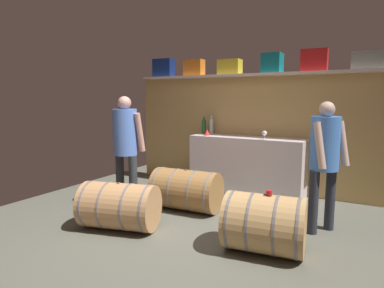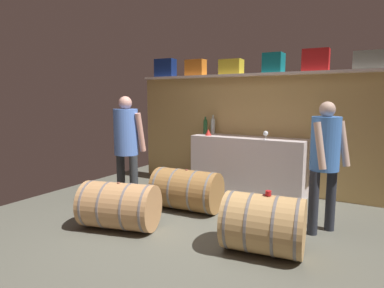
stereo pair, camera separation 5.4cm
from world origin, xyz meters
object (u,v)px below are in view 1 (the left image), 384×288
toolcase_orange (194,68)px  visitor_tasting (325,153)px  tasting_cup (269,193)px  wine_bottle_clear (211,125)px  work_cabinet (246,165)px  winemaker_pouring (126,140)px  wine_barrel_far (119,206)px  wine_bottle_green (204,126)px  red_funnel (207,132)px  toolcase_navy (164,68)px  wine_barrel_near (264,224)px  toolcase_red (314,60)px  wine_barrel_flank (186,190)px  wine_glass (264,134)px  toolcase_teal (272,63)px  toolcase_grey (369,60)px  toolcase_yellow (230,67)px

toolcase_orange → visitor_tasting: bearing=-29.0°
tasting_cup → wine_bottle_clear: bearing=128.6°
work_cabinet → winemaker_pouring: 2.05m
work_cabinet → wine_barrel_far: 2.36m
wine_bottle_green → red_funnel: bearing=-51.2°
toolcase_navy → toolcase_orange: 0.66m
wine_barrel_near → wine_barrel_far: size_ratio=0.86×
toolcase_red → wine_barrel_flank: toolcase_red is taller
wine_glass → wine_barrel_far: wine_glass is taller
toolcase_teal → tasting_cup: (0.64, -2.13, -1.49)m
wine_glass → toolcase_navy: bearing=171.1°
toolcase_red → wine_barrel_near: toolcase_red is taller
toolcase_red → wine_barrel_far: 3.49m
wine_bottle_clear → wine_barrel_flank: wine_bottle_clear is taller
wine_barrel_far → red_funnel: bearing=72.0°
wine_bottle_green → wine_barrel_flank: 1.60m
wine_barrel_flank → toolcase_orange: bearing=111.0°
work_cabinet → tasting_cup: size_ratio=31.58×
wine_barrel_flank → winemaker_pouring: winemaker_pouring is taller
wine_bottle_green → visitor_tasting: (2.20, -1.20, -0.14)m
work_cabinet → wine_bottle_clear: wine_bottle_clear is taller
red_funnel → wine_barrel_near: 2.55m
toolcase_navy → toolcase_red: size_ratio=0.99×
toolcase_navy → visitor_tasting: size_ratio=0.25×
toolcase_grey → wine_barrel_near: 2.89m
toolcase_navy → wine_bottle_clear: toolcase_navy is taller
toolcase_yellow → wine_barrel_far: bearing=-102.4°
wine_bottle_clear → red_funnel: size_ratio=3.04×
toolcase_orange → visitor_tasting: size_ratio=0.23×
tasting_cup → toolcase_yellow: bearing=122.6°
toolcase_navy → wine_barrel_near: (2.68, -2.13, -1.83)m
wine_bottle_clear → toolcase_grey: bearing=0.2°
toolcase_yellow → wine_barrel_near: 3.08m
winemaker_pouring → toolcase_teal: bearing=57.8°
toolcase_red → wine_barrel_far: (-1.75, -2.39, -1.85)m
toolcase_navy → toolcase_grey: (3.45, 0.00, -0.04)m
wine_barrel_far → toolcase_orange: bearing=82.2°
toolcase_yellow → toolcase_teal: 0.73m
tasting_cup → winemaker_pouring: size_ratio=0.04×
red_funnel → wine_barrel_far: (-0.11, -2.11, -0.71)m
wine_glass → tasting_cup: size_ratio=2.25×
wine_bottle_clear → visitor_tasting: size_ratio=0.22×
tasting_cup → wine_barrel_far: bearing=-171.6°
toolcase_teal → wine_barrel_far: bearing=-114.7°
toolcase_yellow → wine_barrel_flank: 2.28m
toolcase_orange → wine_glass: size_ratio=2.62×
toolcase_orange → toolcase_navy: bearing=178.5°
toolcase_navy → work_cabinet: 2.42m
toolcase_yellow → toolcase_grey: (2.09, 0.00, 0.00)m
wine_bottle_clear → visitor_tasting: (2.08, -1.27, -0.15)m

